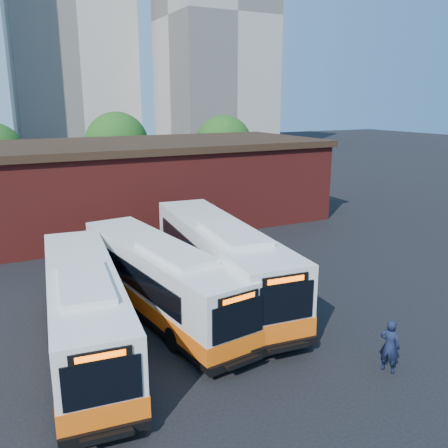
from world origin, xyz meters
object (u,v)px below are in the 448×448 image
bus_mideast (220,262)px  transit_worker (390,346)px  bus_west (85,312)px  bus_midwest (160,281)px

bus_mideast → transit_worker: (2.22, -8.98, -0.71)m
bus_west → bus_midwest: bus_midwest is taller
bus_midwest → transit_worker: bus_midwest is taller
bus_west → bus_midwest: bearing=30.5°
bus_mideast → bus_west: bearing=-155.8°
bus_mideast → transit_worker: bearing=-70.5°
transit_worker → bus_mideast: bearing=-10.5°
bus_west → transit_worker: bus_west is taller
bus_west → bus_mideast: (7.05, 2.37, 0.17)m
bus_west → bus_mideast: size_ratio=0.90×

